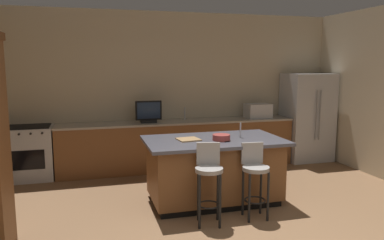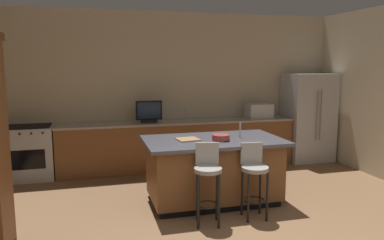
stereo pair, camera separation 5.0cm
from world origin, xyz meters
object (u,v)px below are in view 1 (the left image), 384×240
Objects in this scene: range_oven at (29,153)px; bar_stool_right at (255,174)px; kitchen_island at (214,170)px; cutting_board at (188,139)px; bar_stool_left at (209,176)px; microwave at (258,111)px; cell_phone at (226,141)px; refrigerator at (307,117)px; fruit_bowl at (221,137)px; tv_monitor at (149,113)px.

bar_stool_right reaches higher than range_oven.
bar_stool_right is (0.32, -0.67, 0.10)m from kitchen_island.
kitchen_island is 2.02× the size of bar_stool_right.
cutting_board is (-0.36, 0.03, 0.45)m from kitchen_island.
kitchen_island is 0.58m from cutting_board.
kitchen_island is 3.25m from range_oven.
bar_stool_right is 1.04m from cutting_board.
range_oven is at bearing 142.09° from cutting_board.
bar_stool_left is 1.04× the size of bar_stool_right.
microwave reaches higher than cell_phone.
refrigerator is 11.76× the size of cell_phone.
cutting_board is (2.32, -1.81, 0.46)m from range_oven.
kitchen_island is 0.50m from fruit_bowl.
microwave reaches higher than bar_stool_left.
fruit_bowl is (-2.54, -1.90, 0.07)m from refrigerator.
bar_stool_left is (-1.84, -2.53, -0.44)m from microwave.
range_oven is 3.79× the size of fruit_bowl.
bar_stool_left reaches higher than kitchen_island.
kitchen_island is at bearing -4.77° from cutting_board.
cell_phone is (-1.43, -2.02, -0.13)m from microwave.
bar_stool_left is 4.09× the size of fruit_bowl.
range_oven is 4.26m from microwave.
bar_stool_left is (-0.30, -0.69, 0.13)m from kitchen_island.
microwave is 2.48m from cell_phone.
cutting_board is at bearing -136.42° from microwave.
microwave reaches higher than kitchen_island.
microwave reaches higher than range_oven.
kitchen_island is 0.50m from cell_phone.
microwave is at bearing 43.58° from cutting_board.
kitchen_island is 6.58× the size of cutting_board.
bar_stool_right reaches higher than cutting_board.
tv_monitor is 1.79m from cutting_board.
range_oven is 1.96× the size of tv_monitor.
microwave is 3.16m from bar_stool_left.
refrigerator reaches higher than cutting_board.
fruit_bowl is 0.46m from cutting_board.
range_oven is at bearing 144.48° from bar_stool_right.
kitchen_island is at bearing -145.63° from refrigerator.
cell_phone is (0.41, 0.52, 0.32)m from bar_stool_left.
refrigerator reaches higher than bar_stool_right.
fruit_bowl reaches higher than range_oven.
bar_stool_left reaches higher than bar_stool_right.
kitchen_island is at bearing -34.40° from range_oven.
cell_phone is (-0.22, 0.49, 0.34)m from bar_stool_right.
tv_monitor is 0.49× the size of bar_stool_right.
cutting_board is at bearing 138.83° from bar_stool_right.
bar_stool_right is at bearing -132.97° from refrigerator.
refrigerator is 7.26× the size of fruit_bowl.
microwave is at bearing 1.36° from tv_monitor.
cell_phone is 0.51× the size of cutting_board.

